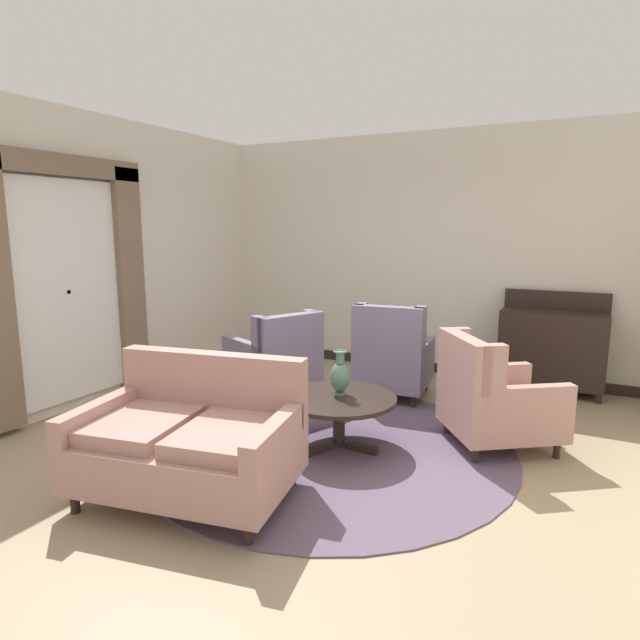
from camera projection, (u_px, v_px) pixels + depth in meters
name	position (u px, v px, depth m)	size (l,w,h in m)	color
ground	(311.00, 460.00, 4.20)	(8.49, 8.49, 0.00)	#9E896B
wall_back	(426.00, 254.00, 6.60)	(5.67, 0.08, 2.96)	silver
wall_left	(135.00, 257.00, 5.99)	(0.08, 4.25, 2.96)	silver
baseboard_back	(421.00, 366.00, 6.80)	(5.51, 0.03, 0.12)	black
area_rug	(328.00, 445.00, 4.47)	(3.08, 3.08, 0.01)	#5B4C60
window_with_curtains	(68.00, 276.00, 5.13)	(0.12, 1.83, 2.44)	silver
coffee_table	(339.00, 405.00, 4.39)	(0.95, 0.95, 0.44)	black
porcelain_vase	(340.00, 376.00, 4.39)	(0.17, 0.17, 0.38)	#4C7A66
settee	(191.00, 440.00, 3.59)	(1.56, 1.15, 0.93)	tan
armchair_foreground_right	(393.00, 358.00, 5.66)	(0.80, 0.88, 1.03)	slate
armchair_near_window	(492.00, 399.00, 4.40)	(1.13, 1.11, 0.96)	tan
armchair_beside_settee	(276.00, 361.00, 5.61)	(1.09, 1.01, 0.96)	slate
side_table	(463.00, 374.00, 5.20)	(0.47, 0.47, 0.67)	black
sideboard	(552.00, 347.00, 5.82)	(1.09, 0.40, 1.12)	black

